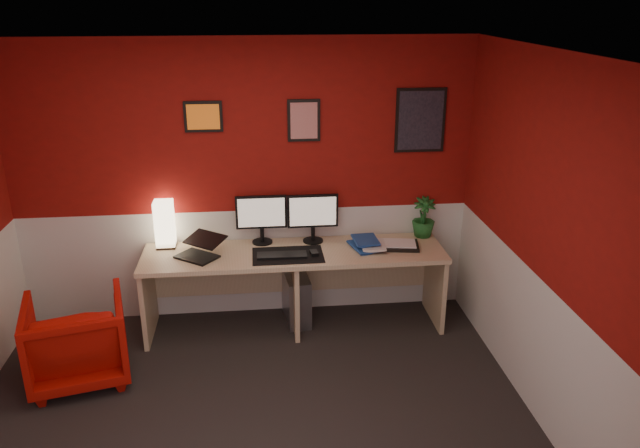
{
  "coord_description": "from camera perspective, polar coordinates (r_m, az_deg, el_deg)",
  "views": [
    {
      "loc": [
        0.1,
        -3.5,
        2.83
      ],
      "look_at": [
        0.6,
        1.21,
        1.05
      ],
      "focal_mm": 34.77,
      "sensor_mm": 36.0,
      "label": 1
    }
  ],
  "objects": [
    {
      "name": "ceiling",
      "position": [
        3.52,
        -7.92,
        15.03
      ],
      "size": [
        4.0,
        3.5,
        0.01
      ],
      "primitive_type": "cube",
      "color": "white",
      "rests_on": "ground"
    },
    {
      "name": "potted_plant",
      "position": [
        5.69,
        9.52,
        0.61
      ],
      "size": [
        0.22,
        0.22,
        0.37
      ],
      "primitive_type": "imported",
      "rotation": [
        0.0,
        0.0,
        -0.08
      ],
      "color": "#19591E",
      "rests_on": "desk"
    },
    {
      "name": "wall_back",
      "position": [
        5.49,
        -6.87,
        3.72
      ],
      "size": [
        4.0,
        0.01,
        2.5
      ],
      "primitive_type": "cube",
      "color": "maroon",
      "rests_on": "ground"
    },
    {
      "name": "monitor_left",
      "position": [
        5.45,
        -5.42,
        1.11
      ],
      "size": [
        0.45,
        0.06,
        0.58
      ],
      "primitive_type": "cube",
      "color": "black",
      "rests_on": "desk"
    },
    {
      "name": "book_top",
      "position": [
        5.4,
        3.14,
        -1.59
      ],
      "size": [
        0.22,
        0.29,
        0.03
      ],
      "primitive_type": "imported",
      "rotation": [
        0.0,
        0.0,
        0.06
      ],
      "color": "navy",
      "rests_on": "book_middle"
    },
    {
      "name": "monitor_right",
      "position": [
        5.45,
        -0.66,
        1.21
      ],
      "size": [
        0.45,
        0.06,
        0.58
      ],
      "primitive_type": "cube",
      "color": "black",
      "rests_on": "desk"
    },
    {
      "name": "book_middle",
      "position": [
        5.38,
        3.86,
        -1.96
      ],
      "size": [
        0.23,
        0.29,
        0.02
      ],
      "primitive_type": "imported",
      "rotation": [
        0.0,
        0.0,
        -0.09
      ],
      "color": "silver",
      "rests_on": "book_bottom"
    },
    {
      "name": "book_bottom",
      "position": [
        5.38,
        3.08,
        -2.24
      ],
      "size": [
        0.3,
        0.36,
        0.03
      ],
      "primitive_type": "imported",
      "rotation": [
        0.0,
        0.0,
        0.25
      ],
      "color": "navy",
      "rests_on": "desk"
    },
    {
      "name": "wall_right",
      "position": [
        4.29,
        20.78,
        -2.44
      ],
      "size": [
        0.01,
        3.5,
        2.5
      ],
      "primitive_type": "cube",
      "color": "maroon",
      "rests_on": "ground"
    },
    {
      "name": "art_center",
      "position": [
        5.36,
        -1.5,
        9.51
      ],
      "size": [
        0.28,
        0.02,
        0.36
      ],
      "primitive_type": "cube",
      "color": "red",
      "rests_on": "wall_back"
    },
    {
      "name": "art_left",
      "position": [
        5.35,
        -10.7,
        9.69
      ],
      "size": [
        0.32,
        0.02,
        0.26
      ],
      "primitive_type": "cube",
      "color": "orange",
      "rests_on": "wall_back"
    },
    {
      "name": "laptop",
      "position": [
        5.28,
        -11.34,
        -1.97
      ],
      "size": [
        0.4,
        0.38,
        0.22
      ],
      "primitive_type": "cube",
      "rotation": [
        0.0,
        0.0,
        -0.67
      ],
      "color": "black",
      "rests_on": "desk"
    },
    {
      "name": "art_right",
      "position": [
        5.53,
        9.22,
        9.4
      ],
      "size": [
        0.44,
        0.02,
        0.56
      ],
      "primitive_type": "cube",
      "color": "black",
      "rests_on": "wall_back"
    },
    {
      "name": "keyboard",
      "position": [
        5.24,
        -3.53,
        -2.88
      ],
      "size": [
        0.42,
        0.15,
        0.02
      ],
      "primitive_type": "cube",
      "rotation": [
        0.0,
        0.0,
        -0.02
      ],
      "color": "black",
      "rests_on": "desk_mat"
    },
    {
      "name": "pc_tower",
      "position": [
        5.67,
        -2.19,
        -6.76
      ],
      "size": [
        0.25,
        0.47,
        0.45
      ],
      "primitive_type": "cube",
      "rotation": [
        0.0,
        0.0,
        0.1
      ],
      "color": "#99999E",
      "rests_on": "ground"
    },
    {
      "name": "desk_mat",
      "position": [
        5.27,
        -2.98,
        -2.88
      ],
      "size": [
        0.6,
        0.38,
        0.01
      ],
      "primitive_type": "cube",
      "color": "black",
      "rests_on": "desk"
    },
    {
      "name": "zen_tray",
      "position": [
        5.47,
        7.22,
        -1.97
      ],
      "size": [
        0.39,
        0.3,
        0.03
      ],
      "primitive_type": "cube",
      "rotation": [
        0.0,
        0.0,
        -0.16
      ],
      "color": "black",
      "rests_on": "desk"
    },
    {
      "name": "ground",
      "position": [
        4.51,
        -6.29,
        -18.47
      ],
      "size": [
        4.0,
        3.5,
        0.01
      ],
      "primitive_type": "cube",
      "color": "black",
      "rests_on": "ground"
    },
    {
      "name": "desk",
      "position": [
        5.5,
        -2.33,
        -6.04
      ],
      "size": [
        2.6,
        0.65,
        0.73
      ],
      "primitive_type": "cube",
      "color": "tan",
      "rests_on": "ground"
    },
    {
      "name": "wainscot_back",
      "position": [
        5.74,
        -6.55,
        -3.48
      ],
      "size": [
        4.0,
        0.01,
        1.0
      ],
      "primitive_type": "cube",
      "color": "silver",
      "rests_on": "ground"
    },
    {
      "name": "shoji_lamp",
      "position": [
        5.53,
        -14.1,
        -0.12
      ],
      "size": [
        0.16,
        0.16,
        0.4
      ],
      "primitive_type": "cube",
      "color": "#FFE5B2",
      "rests_on": "desk"
    },
    {
      "name": "armchair",
      "position": [
        5.17,
        -21.46,
        -9.84
      ],
      "size": [
        0.86,
        0.88,
        0.67
      ],
      "primitive_type": "imported",
      "rotation": [
        0.0,
        0.0,
        3.37
      ],
      "color": "#B70F07",
      "rests_on": "ground"
    },
    {
      "name": "mouse",
      "position": [
        5.26,
        -0.55,
        -2.68
      ],
      "size": [
        0.07,
        0.1,
        0.03
      ],
      "primitive_type": "cube",
      "rotation": [
        0.0,
        0.0,
        0.09
      ],
      "color": "black",
      "rests_on": "desk_mat"
    },
    {
      "name": "wainscot_right",
      "position": [
        4.62,
        19.54,
        -11.05
      ],
      "size": [
        0.01,
        3.5,
        1.0
      ],
      "primitive_type": "cube",
      "color": "silver",
      "rests_on": "ground"
    }
  ]
}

